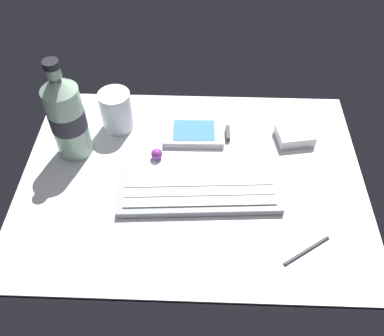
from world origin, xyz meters
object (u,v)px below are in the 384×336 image
Objects in this scene: juice_cup at (117,112)px; water_bottle at (67,116)px; keyboard at (199,189)px; charger_block at (295,135)px; stylus_pen at (307,250)px; trackball_mouse at (157,154)px; handheld_device at (197,133)px.

water_bottle is (-7.36, -7.14, 5.10)cm from juice_cup.
charger_block is (18.90, 14.14, 0.39)cm from keyboard.
stylus_pen is (42.32, -21.30, -8.66)cm from water_bottle.
water_bottle is at bearing 174.46° from trackball_mouse.
charger_block reaches higher than trackball_mouse.
stylus_pen is (26.19, -19.73, -0.75)cm from trackball_mouse.
handheld_device is 0.62× the size of water_bottle.
charger_block is at bearing 12.42° from trackball_mouse.
keyboard is 13.46× the size of trackball_mouse.
handheld_device is 1.52× the size of juice_cup.
water_bottle is 44.34cm from charger_block.
stylus_pen is (34.96, -28.44, -3.56)cm from juice_cup.
keyboard is at bearing -21.58° from water_bottle.
keyboard is 23.61cm from charger_block.
water_bottle reaches higher than keyboard.
trackball_mouse is at bearing -44.77° from juice_cup.
juice_cup is (-16.43, 2.20, 3.18)cm from handheld_device.
stylus_pen is at bearing -33.10° from keyboard.
juice_cup reaches higher than keyboard.
keyboard is 1.42× the size of water_bottle.
juice_cup is 0.41× the size of water_bottle.
keyboard is 24.24cm from juice_cup.
water_bottle is at bearing -135.89° from juice_cup.
keyboard is 3.12× the size of stylus_pen.
water_bottle reaches higher than handheld_device.
handheld_device is 1.84× the size of charger_block.
water_bottle is 48.16cm from stylus_pen.
charger_block is (43.42, 4.44, -7.81)cm from water_bottle.
charger_block is 25.78cm from stylus_pen.
keyboard is 3.48× the size of juice_cup.
juice_cup is 12.67cm from trackball_mouse.
keyboard is at bearing -87.14° from handheld_device.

